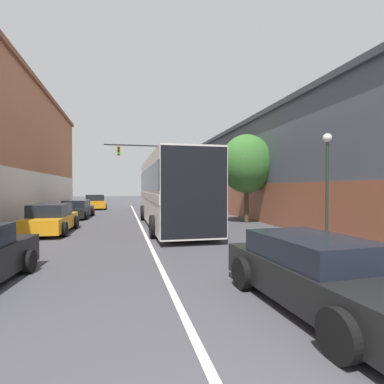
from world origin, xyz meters
name	(u,v)px	position (x,y,z in m)	size (l,w,h in m)	color
lane_center_line	(142,229)	(0.00, 14.99, 0.00)	(0.14, 41.99, 0.01)	silver
building_right_storefront	(315,168)	(12.26, 17.59, 3.59)	(9.98, 30.01, 6.94)	#4C515B
bus	(171,189)	(1.61, 15.52, 2.11)	(2.97, 11.77, 3.78)	silver
hatchback_foreground	(318,274)	(2.40, 3.67, 0.62)	(2.06, 4.57, 1.28)	black
parked_car_left_near	(95,202)	(-3.83, 31.05, 0.69)	(2.57, 4.58, 1.47)	orange
parked_car_left_mid	(51,219)	(-4.35, 14.50, 0.67)	(2.04, 4.57, 1.40)	orange
parked_car_left_far	(77,209)	(-4.22, 21.83, 0.61)	(2.12, 4.71, 1.29)	black
traffic_signal_gantry	(170,162)	(3.19, 25.97, 4.55)	(8.42, 0.36, 6.24)	black
street_lamp	(327,182)	(6.01, 8.17, 2.37)	(0.32, 0.32, 4.08)	#233323
street_tree_near	(247,164)	(6.56, 16.46, 3.66)	(3.33, 2.99, 5.50)	#4C3823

